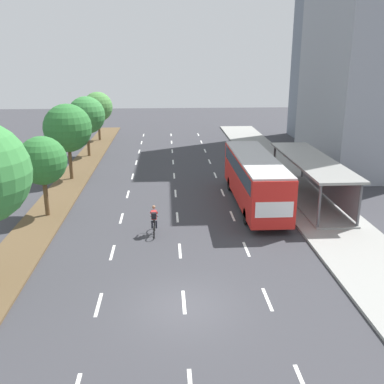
{
  "coord_description": "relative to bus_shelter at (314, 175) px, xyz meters",
  "views": [
    {
      "loc": [
        -0.61,
        -15.6,
        9.77
      ],
      "look_at": [
        1.01,
        11.79,
        1.2
      ],
      "focal_mm": 41.13,
      "sensor_mm": 36.0,
      "label": 1
    }
  ],
  "objects": [
    {
      "name": "median_tree_third",
      "position": [
        -17.91,
        6.41,
        2.39
      ],
      "size": [
        3.8,
        3.8,
        6.04
      ],
      "color": "brown",
      "rests_on": "median_strip"
    },
    {
      "name": "lane_divider_center",
      "position": [
        -9.53,
        4.73,
        -1.86
      ],
      "size": [
        0.14,
        46.66,
        0.01
      ],
      "color": "white",
      "rests_on": "ground"
    },
    {
      "name": "building_mid_right",
      "position": [
        9.71,
        21.78,
        11.98
      ],
      "size": [
        8.31,
        11.47,
        27.68
      ],
      "primitive_type": "cube",
      "color": "slate",
      "rests_on": "ground"
    },
    {
      "name": "bus_shelter",
      "position": [
        0.0,
        0.0,
        0.0
      ],
      "size": [
        2.9,
        11.76,
        2.86
      ],
      "color": "gray",
      "rests_on": "sidewalk_right"
    },
    {
      "name": "building_near_right",
      "position": [
        6.17,
        9.25,
        7.85
      ],
      "size": [
        6.27,
        12.15,
        19.43
      ],
      "primitive_type": "cube",
      "color": "#8E939E",
      "rests_on": "ground"
    },
    {
      "name": "median_strip",
      "position": [
        -17.83,
        6.89,
        -1.81
      ],
      "size": [
        2.6,
        52.0,
        0.12
      ],
      "primitive_type": "cube",
      "color": "brown",
      "rests_on": "ground"
    },
    {
      "name": "ground_plane",
      "position": [
        -9.53,
        -13.11,
        -1.87
      ],
      "size": [
        140.0,
        140.0,
        0.0
      ],
      "primitive_type": "plane",
      "color": "#38383D"
    },
    {
      "name": "cyclist",
      "position": [
        -10.91,
        -5.45,
        -1.08
      ],
      "size": [
        0.46,
        1.82,
        1.71
      ],
      "color": "black",
      "rests_on": "ground"
    },
    {
      "name": "sidewalk_right",
      "position": [
        -0.28,
        6.89,
        -1.79
      ],
      "size": [
        4.5,
        52.0,
        0.15
      ],
      "primitive_type": "cube",
      "color": "gray",
      "rests_on": "ground"
    },
    {
      "name": "bus",
      "position": [
        -4.28,
        -0.67,
        0.2
      ],
      "size": [
        2.54,
        11.29,
        3.37
      ],
      "color": "red",
      "rests_on": "ground"
    },
    {
      "name": "lane_divider_right",
      "position": [
        -6.03,
        4.73,
        -1.86
      ],
      "size": [
        0.14,
        46.66,
        0.01
      ],
      "color": "white",
      "rests_on": "ground"
    },
    {
      "name": "median_tree_fourth",
      "position": [
        -17.89,
        14.98,
        2.28
      ],
      "size": [
        3.63,
        3.63,
        5.85
      ],
      "color": "brown",
      "rests_on": "median_strip"
    },
    {
      "name": "lane_divider_left",
      "position": [
        -13.03,
        4.73,
        -1.86
      ],
      "size": [
        0.14,
        46.66,
        0.01
      ],
      "color": "white",
      "rests_on": "ground"
    },
    {
      "name": "median_tree_second",
      "position": [
        -17.7,
        -2.16,
        1.75
      ],
      "size": [
        2.98,
        2.98,
        5.01
      ],
      "color": "brown",
      "rests_on": "median_strip"
    },
    {
      "name": "median_tree_fifth",
      "position": [
        -18.03,
        23.55,
        2.14
      ],
      "size": [
        3.42,
        3.42,
        5.6
      ],
      "color": "brown",
      "rests_on": "median_strip"
    }
  ]
}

